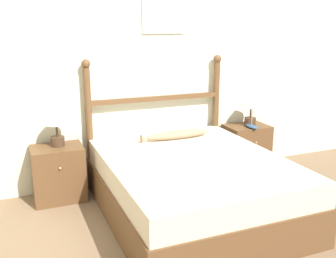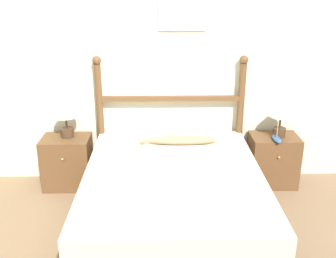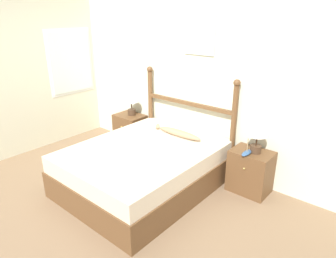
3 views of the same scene
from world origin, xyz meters
name	(u,v)px [view 1 (image 1 of 3)]	position (x,y,z in m)	size (l,w,h in m)	color
ground_plane	(219,256)	(0.00, 0.00, 0.00)	(16.00, 16.00, 0.00)	#7A6047
wall_back	(143,65)	(0.00, 1.73, 1.28)	(6.40, 0.08, 2.55)	beige
bed	(193,186)	(0.11, 0.70, 0.27)	(1.54, 1.92, 0.55)	brown
headboard	(156,114)	(0.11, 1.62, 0.76)	(1.56, 0.09, 1.37)	brown
nightstand_left	(58,173)	(-0.98, 1.49, 0.27)	(0.49, 0.39, 0.55)	brown
nightstand_right	(246,148)	(1.20, 1.49, 0.27)	(0.49, 0.39, 0.55)	brown
table_lamp_left	(56,121)	(-0.96, 1.52, 0.80)	(0.24, 0.24, 0.37)	#422D1E
table_lamp_right	(251,104)	(1.23, 1.49, 0.80)	(0.24, 0.24, 0.37)	#422D1E
model_boat	(251,126)	(1.18, 1.37, 0.57)	(0.08, 0.22, 0.20)	#335684
fish_pillow	(176,135)	(0.20, 1.29, 0.60)	(0.75, 0.11, 0.09)	#997A5B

